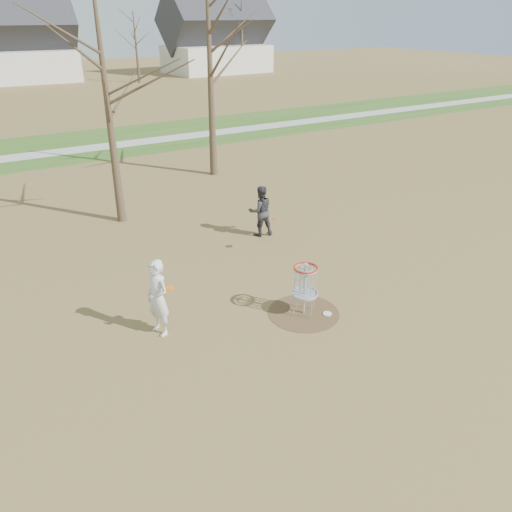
{
  "coord_description": "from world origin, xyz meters",
  "views": [
    {
      "loc": [
        -6.52,
        -8.53,
        6.81
      ],
      "look_at": [
        -0.5,
        1.5,
        1.1
      ],
      "focal_mm": 35.0,
      "sensor_mm": 36.0,
      "label": 1
    }
  ],
  "objects": [
    {
      "name": "player_throwing",
      "position": [
        1.65,
        4.79,
        0.86
      ],
      "size": [
        0.95,
        0.8,
        1.73
      ],
      "primitive_type": "imported",
      "rotation": [
        0.0,
        0.0,
        2.95
      ],
      "color": "#302F34",
      "rests_on": "ground"
    },
    {
      "name": "dirt_circle",
      "position": [
        0.0,
        0.0,
        0.01
      ],
      "size": [
        1.8,
        1.8,
        0.01
      ],
      "primitive_type": "cylinder",
      "color": "#47331E",
      "rests_on": "ground"
    },
    {
      "name": "green_band",
      "position": [
        0.0,
        21.0,
        0.01
      ],
      "size": [
        160.0,
        8.0,
        0.01
      ],
      "primitive_type": "cube",
      "color": "#2D5119",
      "rests_on": "ground"
    },
    {
      "name": "disc_golf_basket",
      "position": [
        0.0,
        0.0,
        0.91
      ],
      "size": [
        0.64,
        0.64,
        1.35
      ],
      "color": "#9EA3AD",
      "rests_on": "ground"
    },
    {
      "name": "player_standing",
      "position": [
        -3.39,
        1.06,
        0.94
      ],
      "size": [
        0.62,
        0.78,
        1.88
      ],
      "primitive_type": "imported",
      "rotation": [
        0.0,
        0.0,
        -1.29
      ],
      "color": "silver",
      "rests_on": "ground"
    },
    {
      "name": "houses_row",
      "position": [
        4.32,
        52.56,
        3.52
      ],
      "size": [
        56.51,
        10.01,
        7.26
      ],
      "color": "silver",
      "rests_on": "ground"
    },
    {
      "name": "discs_in_play",
      "position": [
        -0.85,
        2.13,
        1.2
      ],
      "size": [
        4.6,
        2.51,
        0.08
      ],
      "color": "#E3590B",
      "rests_on": "ground"
    },
    {
      "name": "ground",
      "position": [
        0.0,
        0.0,
        0.0
      ],
      "size": [
        160.0,
        160.0,
        0.0
      ],
      "primitive_type": "plane",
      "color": "brown",
      "rests_on": "ground"
    },
    {
      "name": "disc_grounded",
      "position": [
        0.48,
        -0.36,
        0.02
      ],
      "size": [
        0.22,
        0.22,
        0.02
      ],
      "primitive_type": "cylinder",
      "color": "white",
      "rests_on": "dirt_circle"
    },
    {
      "name": "bare_trees",
      "position": [
        1.78,
        35.79,
        5.35
      ],
      "size": [
        52.62,
        44.98,
        9.0
      ],
      "color": "#382B1E",
      "rests_on": "ground"
    },
    {
      "name": "footpath",
      "position": [
        0.0,
        20.0,
        0.01
      ],
      "size": [
        160.0,
        1.5,
        0.01
      ],
      "primitive_type": "cube",
      "color": "#9E9E99",
      "rests_on": "green_band"
    }
  ]
}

